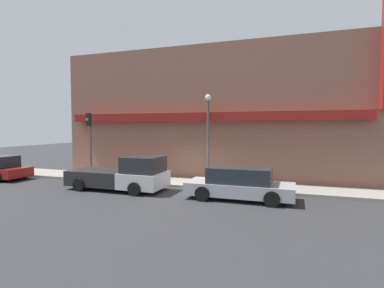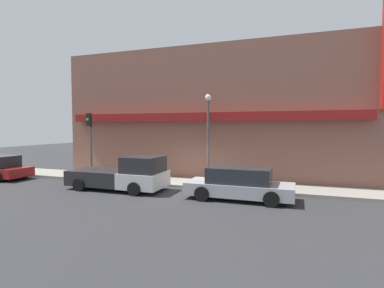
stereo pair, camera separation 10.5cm
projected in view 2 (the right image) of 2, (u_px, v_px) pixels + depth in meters
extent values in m
plane|color=#2D2D30|center=(189.00, 189.00, 16.07)|extent=(80.00, 80.00, 0.00)
cube|color=gray|center=(197.00, 183.00, 17.26)|extent=(36.00, 2.53, 0.16)
cube|color=brown|center=(210.00, 114.00, 19.63)|extent=(19.80, 3.00, 8.35)
cube|color=maroon|center=(202.00, 117.00, 17.95)|extent=(18.22, 0.60, 0.50)
cube|color=silver|center=(144.00, 180.00, 15.38)|extent=(2.11, 2.06, 0.78)
cube|color=#262628|center=(143.00, 164.00, 15.34)|extent=(1.79, 1.90, 0.82)
cube|color=#262628|center=(101.00, 177.00, 16.27)|extent=(3.16, 2.06, 0.78)
cylinder|color=black|center=(154.00, 182.00, 16.35)|extent=(0.67, 0.22, 0.67)
cylinder|color=black|center=(134.00, 189.00, 14.41)|extent=(0.67, 0.22, 0.67)
cylinder|color=black|center=(103.00, 178.00, 17.44)|extent=(0.67, 0.22, 0.67)
cylinder|color=black|center=(79.00, 185.00, 15.51)|extent=(0.67, 0.22, 0.67)
cube|color=#ADADB2|center=(239.00, 189.00, 13.73)|extent=(4.87, 1.85, 0.57)
cube|color=#23282D|center=(239.00, 175.00, 13.69)|extent=(2.82, 1.67, 0.71)
cylinder|color=black|center=(275.00, 190.00, 14.10)|extent=(0.67, 0.22, 0.67)
cylinder|color=black|center=(271.00, 199.00, 12.36)|extent=(0.67, 0.22, 0.67)
cylinder|color=black|center=(213.00, 186.00, 15.12)|extent=(0.67, 0.22, 0.67)
cylinder|color=black|center=(202.00, 194.00, 13.37)|extent=(0.67, 0.22, 0.67)
cylinder|color=black|center=(25.00, 172.00, 19.66)|extent=(0.67, 0.22, 0.67)
cylinder|color=#196633|center=(127.00, 176.00, 17.77)|extent=(0.18, 0.18, 0.48)
sphere|color=#196633|center=(127.00, 171.00, 17.75)|extent=(0.17, 0.17, 0.17)
cylinder|color=#4C4C4C|center=(208.00, 141.00, 17.25)|extent=(0.14, 0.14, 4.67)
sphere|color=silver|center=(208.00, 98.00, 17.11)|extent=(0.36, 0.36, 0.36)
cylinder|color=#4C4C4C|center=(91.00, 146.00, 18.68)|extent=(0.12, 0.12, 4.01)
cube|color=black|center=(89.00, 120.00, 18.44)|extent=(0.28, 0.20, 0.80)
sphere|color=green|center=(88.00, 120.00, 18.33)|extent=(0.16, 0.16, 0.16)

